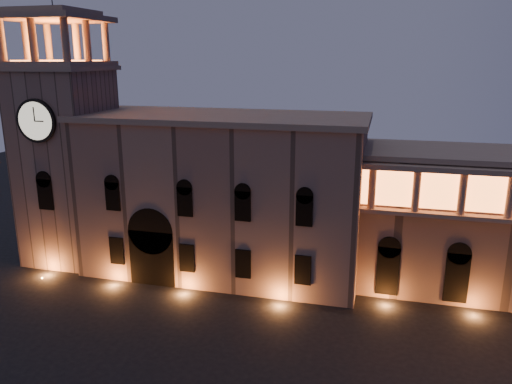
# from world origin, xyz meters

# --- Properties ---
(government_building) EXTENTS (30.80, 12.80, 17.60)m
(government_building) POSITION_xyz_m (-2.08, 21.93, 8.77)
(government_building) COLOR #886959
(government_building) RESTS_ON ground
(clock_tower) EXTENTS (9.80, 9.80, 32.40)m
(clock_tower) POSITION_xyz_m (-20.50, 20.98, 12.50)
(clock_tower) COLOR #886959
(clock_tower) RESTS_ON ground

